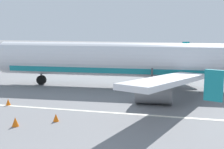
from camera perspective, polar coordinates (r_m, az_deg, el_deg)
name	(u,v)px	position (r m, az deg, el deg)	size (l,w,h in m)	color
grass_strip	(149,56)	(68.33, 6.90, 3.35)	(220.00, 28.00, 0.06)	#477A38
apron_stripe	(85,111)	(25.61, -4.96, -6.71)	(120.00, 0.36, 0.01)	silver
airplane	(140,61)	(34.04, 5.14, 2.52)	(37.65, 30.24, 11.34)	silver
traffic_cone_near_plane	(8,102)	(28.72, -18.59, -4.83)	(0.43, 0.43, 0.57)	orange
traffic_cone_mid_apron	(15,122)	(22.78, -17.40, -8.32)	(0.50, 0.50, 0.65)	orange
traffic_cone_by_carts	(56,118)	(23.19, -10.30, -7.82)	(0.44, 0.44, 0.58)	orange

